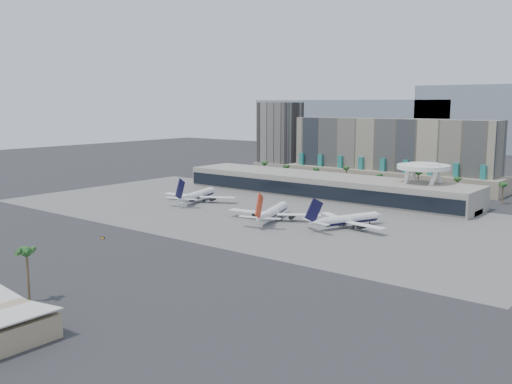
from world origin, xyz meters
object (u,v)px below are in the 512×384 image
Objects in this scene: service_vehicle_a at (183,205)px; airliner_centre at (273,212)px; taxiway_sign at (102,238)px; service_vehicle_b at (271,219)px; airliner_right at (347,219)px; airliner_left at (198,195)px.

airliner_centre is at bearing -0.02° from service_vehicle_a.
taxiway_sign is at bearing -70.69° from service_vehicle_a.
taxiway_sign is (-29.99, -67.66, -0.34)m from service_vehicle_b.
airliner_centre is at bearing -145.07° from airliner_right.
airliner_centre reaches higher than service_vehicle_b.
service_vehicle_b reaches higher than taxiway_sign.
airliner_centre is 34.12m from airliner_right.
airliner_left is 20.55× the size of taxiway_sign.
taxiway_sign is at bearing -107.64° from airliner_right.
taxiway_sign is (-63.53, -76.21, -3.10)m from airliner_right.
airliner_right is 34.73m from service_vehicle_b.
service_vehicle_a is 1.24× the size of service_vehicle_b.
taxiway_sign is at bearing -86.57° from airliner_left.
service_vehicle_a is at bearing -90.49° from airliner_left.
airliner_left is 1.08× the size of airliner_right.
service_vehicle_a is at bearing -152.25° from airliner_right.
service_vehicle_b is (59.34, -14.44, -2.95)m from airliner_left.
airliner_right reaches higher than service_vehicle_a.
service_vehicle_a is 1.89× the size of taxiway_sign.
airliner_left is 87.25m from taxiway_sign.
service_vehicle_b is at bearing -124.17° from airliner_centre.
service_vehicle_b is 1.52× the size of taxiway_sign.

